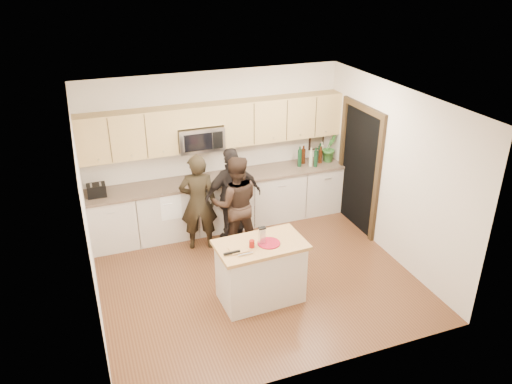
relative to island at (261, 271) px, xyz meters
name	(u,v)px	position (x,y,z in m)	size (l,w,h in m)	color
floor	(255,276)	(0.12, 0.52, -0.45)	(4.50, 4.50, 0.00)	brown
room_shell	(255,171)	(0.12, 0.52, 1.28)	(4.52, 4.02, 2.71)	beige
back_cabinetry	(222,202)	(0.12, 2.21, 0.02)	(4.50, 0.66, 0.94)	beige
upper_cabinetry	(219,124)	(0.15, 2.36, 1.39)	(4.50, 0.33, 0.75)	tan
microwave	(200,138)	(-0.19, 2.32, 1.20)	(0.76, 0.41, 0.40)	silver
doorway	(359,165)	(2.35, 1.42, 0.70)	(0.06, 1.25, 2.20)	black
framed_picture	(316,140)	(2.07, 2.51, 0.83)	(0.30, 0.03, 0.38)	black
dish_towel	(169,197)	(-0.83, 2.03, 0.35)	(0.34, 0.60, 0.48)	white
island	(261,271)	(0.00, 0.00, 0.00)	(1.23, 0.75, 0.90)	beige
red_plate	(269,243)	(0.10, -0.04, 0.45)	(0.31, 0.31, 0.02)	maroon
box_grater	(262,235)	(0.01, -0.02, 0.58)	(0.10, 0.07, 0.24)	silver
drink_glass	(252,244)	(-0.14, -0.05, 0.50)	(0.07, 0.07, 0.10)	maroon
cutting_board	(238,250)	(-0.34, -0.06, 0.45)	(0.23, 0.18, 0.02)	#A78145
tongs	(232,253)	(-0.44, -0.12, 0.47)	(0.22, 0.03, 0.02)	black
knife	(245,254)	(-0.29, -0.20, 0.47)	(0.20, 0.02, 0.01)	silver
toaster	(96,190)	(-1.93, 2.19, 0.58)	(0.29, 0.22, 0.20)	black
bottle_cluster	(313,155)	(1.87, 2.23, 0.66)	(0.60, 0.35, 0.38)	black
orchid	(329,148)	(2.21, 2.24, 0.74)	(0.28, 0.23, 0.51)	#346D2B
woman_left	(198,202)	(-0.43, 1.65, 0.36)	(0.59, 0.39, 1.63)	black
woman_center	(236,204)	(0.12, 1.42, 0.35)	(0.78, 0.61, 1.60)	black
woman_right	(233,197)	(0.14, 1.62, 0.38)	(0.98, 0.41, 1.67)	black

